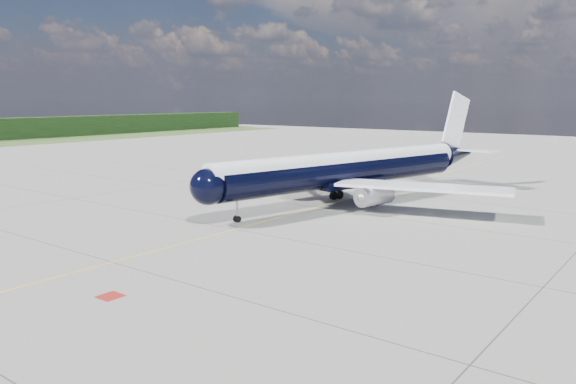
# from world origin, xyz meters

# --- Properties ---
(ground) EXTENTS (320.00, 320.00, 0.00)m
(ground) POSITION_xyz_m (0.00, 30.00, 0.00)
(ground) COLOR gray
(ground) RESTS_ON ground
(taxiway_centerline) EXTENTS (0.16, 160.00, 0.01)m
(taxiway_centerline) POSITION_xyz_m (0.00, 25.00, 0.00)
(taxiway_centerline) COLOR yellow
(taxiway_centerline) RESTS_ON ground
(red_marking) EXTENTS (1.60, 1.60, 0.01)m
(red_marking) POSITION_xyz_m (6.80, -10.00, 0.00)
(red_marking) COLOR maroon
(red_marking) RESTS_ON ground
(main_airliner) EXTENTS (40.29, 49.77, 14.54)m
(main_airliner) POSITION_xyz_m (2.01, 30.49, 4.51)
(main_airliner) COLOR black
(main_airliner) RESTS_ON ground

